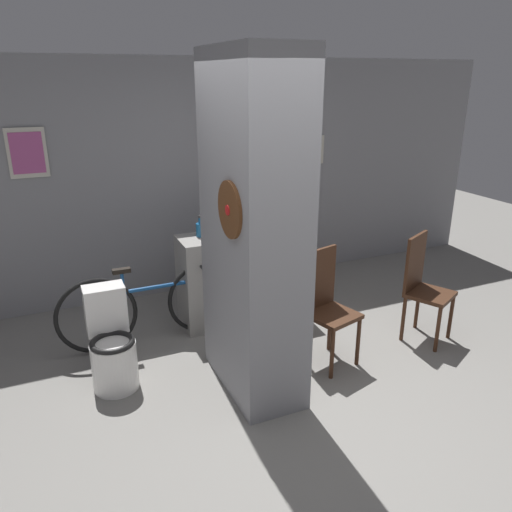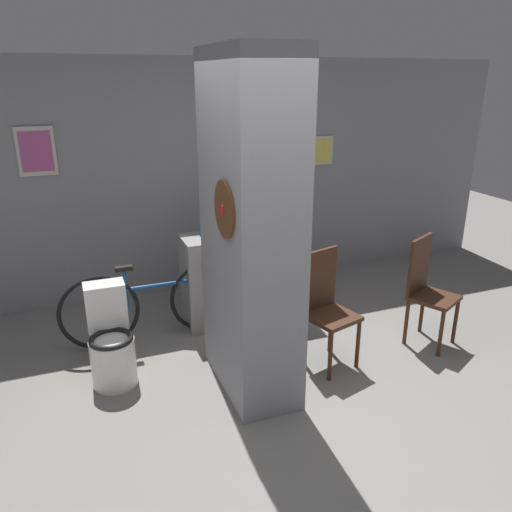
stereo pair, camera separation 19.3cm
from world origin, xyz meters
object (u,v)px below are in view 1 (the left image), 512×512
at_px(bicycle, 153,305).
at_px(bottle_tall, 211,226).
at_px(chair_by_doorway, 423,284).
at_px(chair_near_pillar, 326,303).
at_px(toilet, 112,346).

height_order(bicycle, bottle_tall, bottle_tall).
bearing_deg(chair_by_doorway, chair_near_pillar, 152.91).
relative_size(bicycle, bottle_tall, 7.11).
distance_m(toilet, chair_by_doorway, 2.86).
bearing_deg(bicycle, bottle_tall, 17.44).
height_order(toilet, bicycle, toilet).
distance_m(chair_by_doorway, bottle_tall, 2.10).
bearing_deg(bicycle, toilet, -130.14).
distance_m(chair_by_doorway, bicycle, 2.55).
bearing_deg(toilet, bottle_tall, 33.86).
bearing_deg(chair_by_doorway, bottle_tall, 118.97).
xyz_separation_m(chair_by_doorway, bottle_tall, (-1.69, 1.16, 0.46)).
bearing_deg(chair_by_doorway, bicycle, 131.52).
xyz_separation_m(chair_near_pillar, chair_by_doorway, (1.06, -0.01, 0.00)).
distance_m(toilet, bicycle, 0.72).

